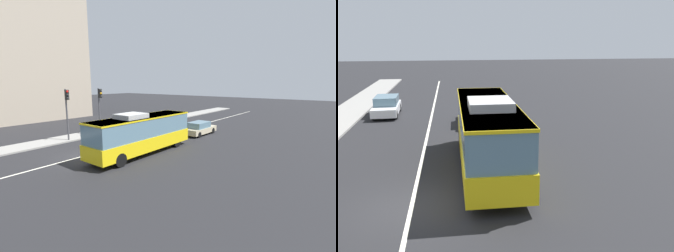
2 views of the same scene
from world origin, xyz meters
TOP-DOWN VIEW (x-y plane):
  - ground_plane at (0.00, 0.00)m, footprint 160.00×160.00m
  - sidewalk_kerb at (0.00, 6.61)m, footprint 80.00×2.89m
  - lane_centre_line at (0.00, 0.00)m, footprint 76.00×0.16m
  - transit_bus at (3.50, -3.15)m, footprint 10.01×2.54m
  - sedan_beige_ahead at (12.84, -3.16)m, footprint 4.53×1.88m
  - sedan_white at (16.53, 3.42)m, footprint 4.57×1.98m
  - traffic_light_near_corner at (2.05, 5.50)m, footprint 0.35×0.62m
  - traffic_light_mid_block at (5.85, 5.42)m, footprint 0.32×0.62m

SIDE VIEW (x-z plane):
  - ground_plane at x=0.00m, z-range 0.00..0.00m
  - lane_centre_line at x=0.00m, z-range 0.00..0.01m
  - sidewalk_kerb at x=0.00m, z-range 0.00..0.14m
  - sedan_beige_ahead at x=12.84m, z-range -0.01..1.46m
  - sedan_white at x=16.53m, z-range -0.01..1.46m
  - transit_bus at x=3.50m, z-range 0.08..3.54m
  - traffic_light_near_corner at x=2.05m, z-range 0.96..6.16m
  - traffic_light_mid_block at x=5.85m, z-range 0.96..6.16m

